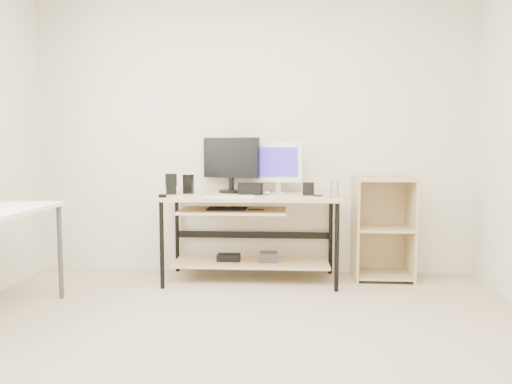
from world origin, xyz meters
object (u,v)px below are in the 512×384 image
object	(u,v)px
audio_controller	(188,184)
shelf_unit	(382,227)
black_monitor	(231,161)
desk	(248,219)
white_imac	(278,163)

from	to	relation	value
audio_controller	shelf_unit	bearing A→B (deg)	12.04
shelf_unit	black_monitor	size ratio (longest dim) A/B	1.73
desk	shelf_unit	size ratio (longest dim) A/B	1.67
black_monitor	white_imac	distance (m)	0.42
audio_controller	black_monitor	bearing A→B (deg)	27.58
desk	shelf_unit	distance (m)	1.19
black_monitor	audio_controller	xyz separation A→B (m)	(-0.37, -0.12, -0.20)
black_monitor	audio_controller	bearing A→B (deg)	-139.79
white_imac	audio_controller	xyz separation A→B (m)	(-0.79, -0.11, -0.18)
shelf_unit	desk	bearing A→B (deg)	-172.23
desk	shelf_unit	xyz separation A→B (m)	(1.18, 0.16, -0.09)
shelf_unit	white_imac	bearing A→B (deg)	178.86
desk	black_monitor	bearing A→B (deg)	130.18
black_monitor	white_imac	world-z (taller)	black_monitor
desk	white_imac	xyz separation A→B (m)	(0.26, 0.18, 0.48)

